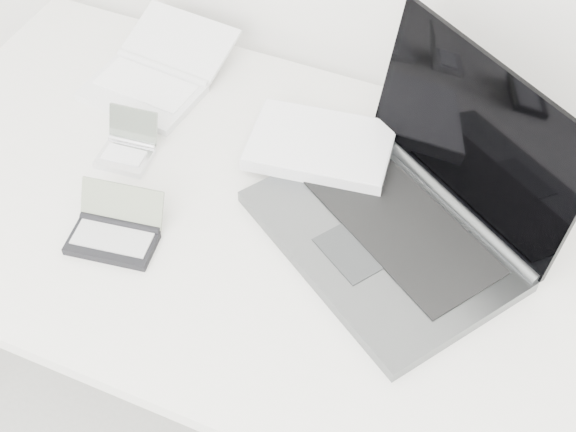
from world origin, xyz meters
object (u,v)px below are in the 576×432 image
at_px(laptop_large, 390,196).
at_px(desk, 313,245).
at_px(netbook_open_white, 153,77).
at_px(palmtop_charcoal, 115,232).

bearing_deg(laptop_large, desk, -110.34).
relative_size(desk, netbook_open_white, 5.27).
relative_size(netbook_open_white, palmtop_charcoal, 1.86).
xyz_separation_m(laptop_large, palmtop_charcoal, (-0.40, -0.24, -0.03)).
height_order(laptop_large, palmtop_charcoal, laptop_large).
bearing_deg(netbook_open_white, laptop_large, -9.50).
bearing_deg(palmtop_charcoal, netbook_open_white, 101.51).
xyz_separation_m(laptop_large, netbook_open_white, (-0.55, 0.14, -0.03)).
bearing_deg(netbook_open_white, desk, -21.74).
relative_size(desk, laptop_large, 2.66).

